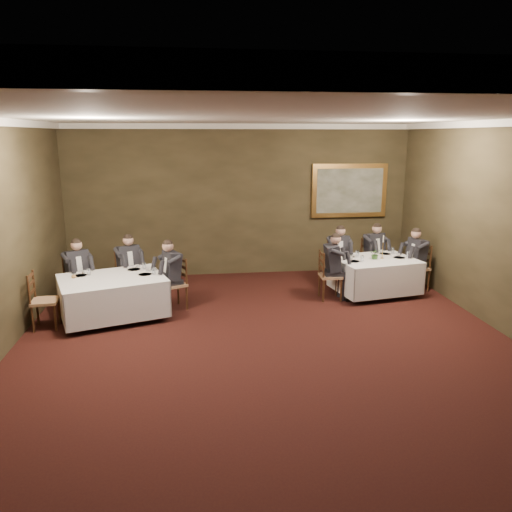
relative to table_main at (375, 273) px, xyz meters
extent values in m
plane|color=black|center=(-2.60, -3.00, -0.45)|extent=(10.00, 10.00, 0.00)
cube|color=silver|center=(-2.60, -3.00, 3.05)|extent=(8.00, 10.00, 0.10)
cube|color=#2E2817|center=(-2.60, 2.00, 1.30)|extent=(8.00, 0.10, 3.50)
cube|color=white|center=(-2.60, 1.95, 2.99)|extent=(8.00, 0.10, 0.12)
cube|color=#321C0D|center=(0.00, 0.00, 0.28)|extent=(1.72, 1.41, 0.04)
cube|color=white|center=(0.00, 0.00, 0.31)|extent=(1.79, 1.48, 0.02)
cube|color=white|center=(0.00, 0.00, -0.02)|extent=(1.81, 1.50, 0.65)
cube|color=#321C0D|center=(-5.20, -0.73, 0.28)|extent=(2.05, 1.77, 0.04)
cube|color=white|center=(-5.20, -0.73, 0.31)|extent=(2.12, 1.85, 0.02)
cube|color=white|center=(-5.20, -0.73, -0.02)|extent=(2.15, 1.88, 0.65)
cube|color=#98704D|center=(-0.57, 0.73, 0.04)|extent=(0.45, 0.43, 0.05)
cube|color=#321C0D|center=(-0.57, 0.92, 0.28)|extent=(0.38, 0.04, 0.54)
cube|color=black|center=(-0.57, 0.73, 0.41)|extent=(0.43, 0.32, 0.55)
sphere|color=tan|center=(-0.57, 0.73, 0.79)|extent=(0.21, 0.21, 0.21)
cube|color=#98704D|center=(0.28, 0.88, 0.04)|extent=(0.55, 0.54, 0.05)
cube|color=#321C0D|center=(0.22, 1.06, 0.28)|extent=(0.37, 0.15, 0.54)
cube|color=black|center=(0.28, 0.88, 0.41)|extent=(0.50, 0.42, 0.55)
sphere|color=tan|center=(0.28, 0.88, 0.79)|extent=(0.26, 0.26, 0.21)
cube|color=#98704D|center=(-1.00, -0.18, 0.04)|extent=(0.43, 0.45, 0.05)
cube|color=#321C0D|center=(-1.19, -0.17, 0.28)|extent=(0.04, 0.38, 0.54)
cube|color=black|center=(-1.00, -0.18, 0.41)|extent=(0.32, 0.43, 0.55)
sphere|color=tan|center=(-1.00, -0.18, 0.79)|extent=(0.22, 0.22, 0.21)
cube|color=#98704D|center=(1.00, 0.18, 0.04)|extent=(0.50, 0.52, 0.05)
cube|color=#321C0D|center=(1.18, 0.22, 0.28)|extent=(0.11, 0.38, 0.54)
cube|color=black|center=(1.00, 0.18, 0.41)|extent=(0.39, 0.48, 0.55)
sphere|color=tan|center=(1.00, 0.18, 0.79)|extent=(0.25, 0.25, 0.21)
cube|color=#98704D|center=(-5.95, -0.01, 0.04)|extent=(0.60, 0.59, 0.05)
cube|color=#321C0D|center=(-6.05, 0.15, 0.28)|extent=(0.34, 0.23, 0.54)
cube|color=black|center=(-5.95, -0.01, 0.41)|extent=(0.52, 0.49, 0.55)
sphere|color=tan|center=(-5.95, -0.01, 0.79)|extent=(0.29, 0.29, 0.21)
cube|color=#98704D|center=(-5.03, 0.30, 0.04)|extent=(0.58, 0.58, 0.05)
cube|color=#321C0D|center=(-5.12, 0.46, 0.28)|extent=(0.35, 0.20, 0.54)
cube|color=black|center=(-5.03, 0.30, 0.41)|extent=(0.52, 0.47, 0.55)
sphere|color=tan|center=(-5.03, 0.30, 0.79)|extent=(0.28, 0.28, 0.21)
cube|color=#98704D|center=(-4.12, -0.37, 0.04)|extent=(0.57, 0.58, 0.05)
cube|color=#321C0D|center=(-3.95, -0.29, 0.28)|extent=(0.19, 0.35, 0.54)
cube|color=black|center=(-4.12, -0.37, 0.41)|extent=(0.46, 0.51, 0.55)
sphere|color=tan|center=(-4.12, -0.37, 0.79)|extent=(0.28, 0.28, 0.21)
cube|color=#98704D|center=(-6.28, -1.09, 0.04)|extent=(0.45, 0.47, 0.05)
cube|color=#321C0D|center=(-6.47, -1.10, 0.28)|extent=(0.06, 0.38, 0.54)
imported|color=#2D5926|center=(-0.02, -0.02, 0.43)|extent=(0.27, 0.26, 0.24)
cylinder|color=#B88938|center=(0.15, 0.02, 0.33)|extent=(0.07, 0.07, 0.02)
cylinder|color=#B88938|center=(0.15, 0.02, 0.50)|extent=(0.02, 0.02, 0.33)
cylinder|color=white|center=(0.15, 0.02, 0.74)|extent=(0.02, 0.02, 0.15)
cylinder|color=white|center=(-0.49, 0.26, 0.32)|extent=(0.25, 0.25, 0.01)
cylinder|color=white|center=(-0.49, 0.41, 0.35)|extent=(0.08, 0.08, 0.05)
cylinder|color=white|center=(-0.32, 0.26, 0.39)|extent=(0.06, 0.06, 0.14)
cylinder|color=white|center=(-5.78, -0.52, 0.32)|extent=(0.25, 0.25, 0.01)
cylinder|color=white|center=(-5.78, -0.37, 0.35)|extent=(0.08, 0.08, 0.05)
cylinder|color=white|center=(-5.61, -0.52, 0.39)|extent=(0.06, 0.06, 0.14)
cube|color=#C49147|center=(0.00, 1.94, 1.51)|extent=(1.82, 0.08, 1.27)
cube|color=#454830|center=(0.00, 1.89, 1.51)|extent=(1.60, 0.01, 1.05)
camera|label=1|loc=(-3.72, -9.59, 2.80)|focal=35.00mm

